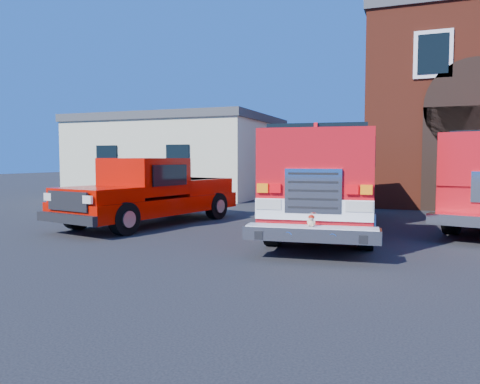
% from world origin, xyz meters
% --- Properties ---
extents(ground, '(100.00, 100.00, 0.00)m').
position_xyz_m(ground, '(0.00, 0.00, 0.00)').
color(ground, black).
rests_on(ground, ground).
extents(side_building, '(10.20, 8.20, 4.35)m').
position_xyz_m(side_building, '(-9.00, 13.00, 2.20)').
color(side_building, beige).
rests_on(side_building, ground).
extents(fire_engine, '(3.41, 9.24, 2.78)m').
position_xyz_m(fire_engine, '(1.18, 2.89, 1.44)').
color(fire_engine, black).
rests_on(fire_engine, ground).
extents(pickup_truck, '(3.52, 6.55, 2.04)m').
position_xyz_m(pickup_truck, '(-4.12, 1.92, 0.96)').
color(pickup_truck, black).
rests_on(pickup_truck, ground).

